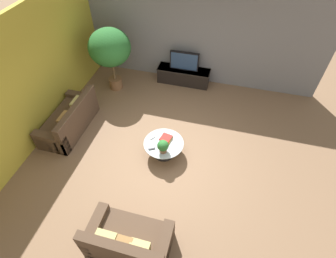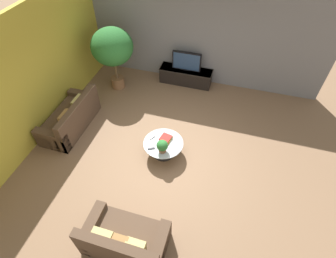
{
  "view_description": "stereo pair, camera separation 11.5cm",
  "coord_description": "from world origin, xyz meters",
  "px_view_note": "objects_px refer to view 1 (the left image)",
  "views": [
    {
      "loc": [
        1.09,
        -3.86,
        5.06
      ],
      "look_at": [
        -0.02,
        0.29,
        0.55
      ],
      "focal_mm": 28.0,
      "sensor_mm": 36.0,
      "label": 1
    },
    {
      "loc": [
        1.2,
        -3.83,
        5.06
      ],
      "look_at": [
        -0.02,
        0.29,
        0.55
      ],
      "focal_mm": 28.0,
      "sensor_mm": 36.0,
      "label": 2
    }
  ],
  "objects_px": {
    "potted_palm_tall": "(110,49)",
    "potted_plant_tabletop": "(163,146)",
    "couch_by_wall": "(70,120)",
    "coffee_table": "(164,146)",
    "media_console": "(184,76)",
    "television": "(184,61)",
    "couch_near_entry": "(128,241)"
  },
  "relations": [
    {
      "from": "couch_near_entry",
      "to": "coffee_table",
      "type": "bearing_deg",
      "value": -90.22
    },
    {
      "from": "media_console",
      "to": "potted_palm_tall",
      "type": "distance_m",
      "value": 2.39
    },
    {
      "from": "media_console",
      "to": "coffee_table",
      "type": "distance_m",
      "value": 2.97
    },
    {
      "from": "couch_near_entry",
      "to": "potted_palm_tall",
      "type": "distance_m",
      "value": 5.06
    },
    {
      "from": "media_console",
      "to": "potted_plant_tabletop",
      "type": "xyz_separation_m",
      "value": [
        0.24,
        -3.2,
        0.31
      ]
    },
    {
      "from": "television",
      "to": "potted_palm_tall",
      "type": "height_order",
      "value": "potted_palm_tall"
    },
    {
      "from": "television",
      "to": "potted_palm_tall",
      "type": "relative_size",
      "value": 0.46
    },
    {
      "from": "couch_near_entry",
      "to": "potted_palm_tall",
      "type": "xyz_separation_m",
      "value": [
        -2.14,
        4.47,
        1.04
      ]
    },
    {
      "from": "media_console",
      "to": "potted_palm_tall",
      "type": "relative_size",
      "value": 0.86
    },
    {
      "from": "coffee_table",
      "to": "potted_palm_tall",
      "type": "relative_size",
      "value": 0.5
    },
    {
      "from": "television",
      "to": "coffee_table",
      "type": "height_order",
      "value": "television"
    },
    {
      "from": "media_console",
      "to": "potted_palm_tall",
      "type": "xyz_separation_m",
      "value": [
        -1.97,
        -0.81,
        1.08
      ]
    },
    {
      "from": "media_console",
      "to": "potted_plant_tabletop",
      "type": "height_order",
      "value": "potted_plant_tabletop"
    },
    {
      "from": "media_console",
      "to": "television",
      "type": "bearing_deg",
      "value": -90.0
    },
    {
      "from": "television",
      "to": "couch_near_entry",
      "type": "bearing_deg",
      "value": -88.12
    },
    {
      "from": "television",
      "to": "couch_near_entry",
      "type": "height_order",
      "value": "television"
    },
    {
      "from": "couch_by_wall",
      "to": "potted_plant_tabletop",
      "type": "relative_size",
      "value": 5.42
    },
    {
      "from": "television",
      "to": "couch_by_wall",
      "type": "distance_m",
      "value": 3.71
    },
    {
      "from": "media_console",
      "to": "television",
      "type": "height_order",
      "value": "television"
    },
    {
      "from": "potted_palm_tall",
      "to": "television",
      "type": "bearing_deg",
      "value": 22.2
    },
    {
      "from": "potted_palm_tall",
      "to": "potted_plant_tabletop",
      "type": "distance_m",
      "value": 3.35
    },
    {
      "from": "media_console",
      "to": "couch_by_wall",
      "type": "xyz_separation_m",
      "value": [
        -2.42,
        -2.77,
        0.03
      ]
    },
    {
      "from": "coffee_table",
      "to": "potted_palm_tall",
      "type": "xyz_separation_m",
      "value": [
        -2.15,
        2.15,
        1.06
      ]
    },
    {
      "from": "media_console",
      "to": "television",
      "type": "distance_m",
      "value": 0.52
    },
    {
      "from": "media_console",
      "to": "coffee_table",
      "type": "height_order",
      "value": "media_console"
    },
    {
      "from": "potted_palm_tall",
      "to": "potted_plant_tabletop",
      "type": "xyz_separation_m",
      "value": [
        2.21,
        -2.4,
        -0.77
      ]
    },
    {
      "from": "potted_plant_tabletop",
      "to": "media_console",
      "type": "bearing_deg",
      "value": 94.2
    },
    {
      "from": "television",
      "to": "coffee_table",
      "type": "distance_m",
      "value": 3.01
    },
    {
      "from": "couch_near_entry",
      "to": "potted_plant_tabletop",
      "type": "distance_m",
      "value": 2.09
    },
    {
      "from": "couch_by_wall",
      "to": "television",
      "type": "bearing_deg",
      "value": 138.9
    },
    {
      "from": "coffee_table",
      "to": "television",
      "type": "bearing_deg",
      "value": 93.51
    },
    {
      "from": "coffee_table",
      "to": "potted_plant_tabletop",
      "type": "height_order",
      "value": "potted_plant_tabletop"
    }
  ]
}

